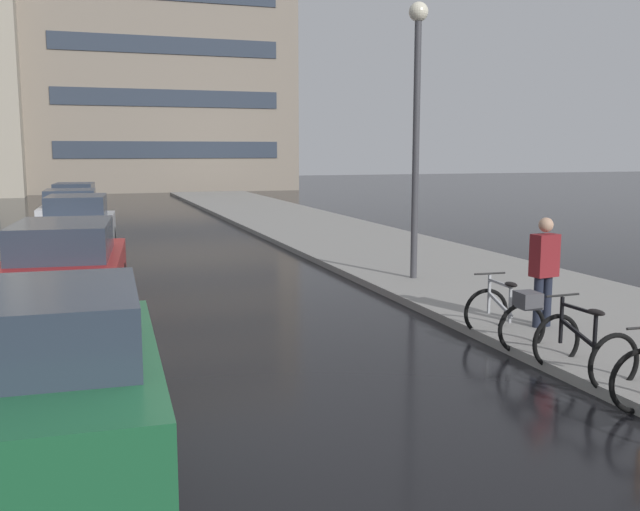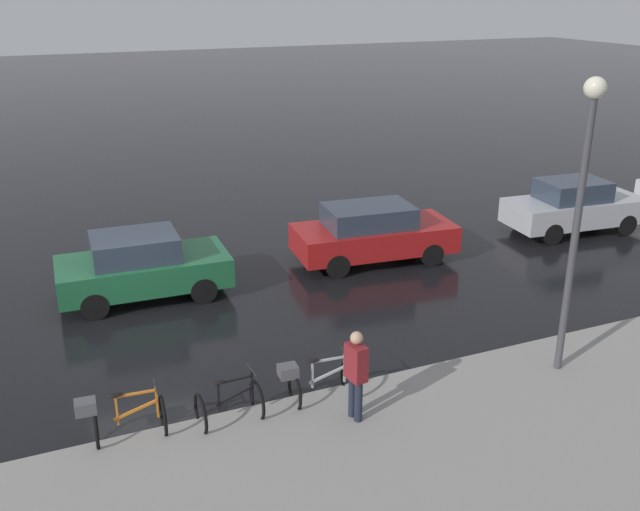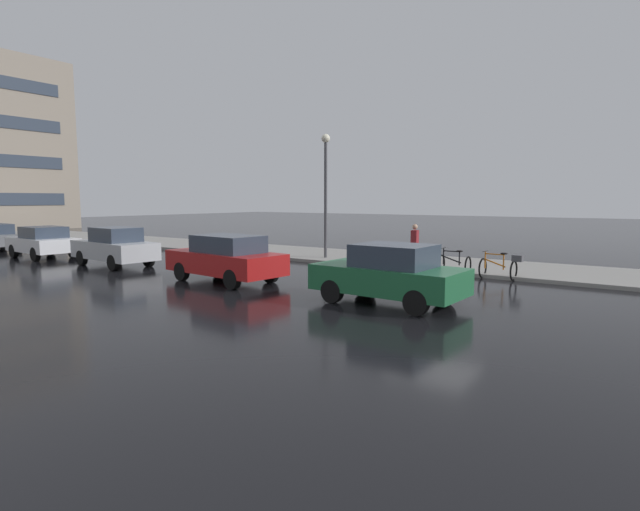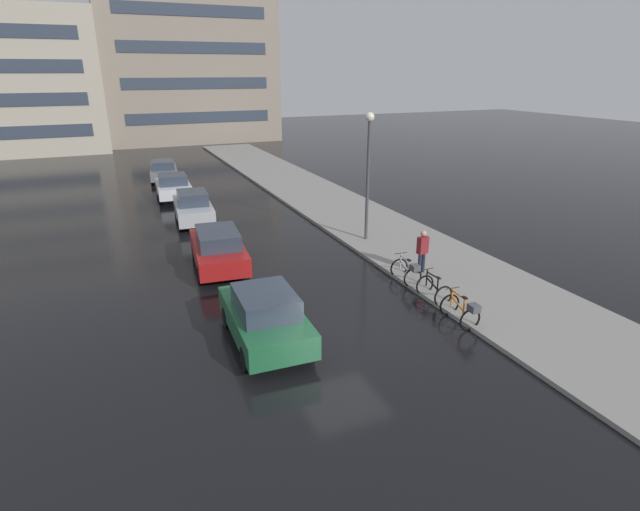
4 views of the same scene
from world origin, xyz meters
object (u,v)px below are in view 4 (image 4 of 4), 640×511
car_silver (193,207)px  pedestrian (422,250)px  bicycle_second (434,289)px  car_red (218,248)px  streetlamp (368,160)px  bicycle_nearest (463,310)px  bicycle_third (408,271)px  car_grey (163,170)px  car_green (265,316)px  car_white (173,186)px

car_silver → pedestrian: 12.57m
bicycle_second → car_red: size_ratio=0.24×
streetlamp → pedestrian: bearing=-90.1°
bicycle_nearest → bicycle_third: (0.22, 3.40, -0.00)m
car_red → car_grey: car_red is taller
car_green → car_grey: car_green is taller
bicycle_second → streetlamp: bearing=82.4°
pedestrian → car_red: bearing=150.7°
car_green → car_silver: (0.28, 13.04, 0.00)m
bicycle_third → car_silver: size_ratio=0.32×
car_white → streetlamp: size_ratio=0.68×
streetlamp → bicycle_third: bearing=-100.2°
car_green → car_grey: (0.18, 24.25, -0.05)m
bicycle_third → car_red: size_ratio=0.31×
bicycle_third → streetlamp: (0.87, 4.82, 3.22)m
bicycle_third → car_white: (-5.99, 16.64, 0.28)m
bicycle_nearest → car_white: (-5.78, 20.04, 0.28)m
car_red → car_grey: (0.13, 18.01, -0.06)m
bicycle_third → car_red: car_red is taller
car_green → car_red: size_ratio=0.91×
car_green → car_white: bearing=89.8°
car_grey → pedestrian: 22.89m
car_red → car_silver: bearing=88.1°
bicycle_second → streetlamp: 7.27m
car_white → bicycle_second: bearing=-71.8°
car_grey → bicycle_second: bearing=-76.1°
bicycle_nearest → streetlamp: streetlamp is taller
car_red → car_grey: bearing=89.6°
bicycle_second → bicycle_third: (-0.01, 1.59, 0.09)m
bicycle_second → car_white: (-6.01, 18.23, 0.37)m
car_grey → bicycle_nearest: bearing=-77.6°
bicycle_nearest → pedestrian: size_ratio=0.80×
bicycle_third → car_silver: (-5.79, 11.07, 0.32)m
pedestrian → car_grey: bearing=107.1°
bicycle_second → car_grey: car_grey is taller
car_silver → pedestrian: (6.65, -10.66, 0.21)m
bicycle_third → streetlamp: streetlamp is taller
bicycle_nearest → car_green: 6.03m
car_red → car_green: bearing=-90.5°
bicycle_nearest → car_red: size_ratio=0.32×
car_red → car_grey: 18.01m
bicycle_nearest → car_white: bearing=106.1°
pedestrian → car_green: bearing=-161.1°
bicycle_nearest → bicycle_second: bicycle_second is taller
bicycle_nearest → car_red: bearing=127.1°
pedestrian → bicycle_second: bearing=-113.0°
bicycle_third → streetlamp: 5.86m
bicycle_nearest → streetlamp: bearing=82.5°
car_red → pedestrian: pedestrian is taller
car_white → streetlamp: 13.98m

